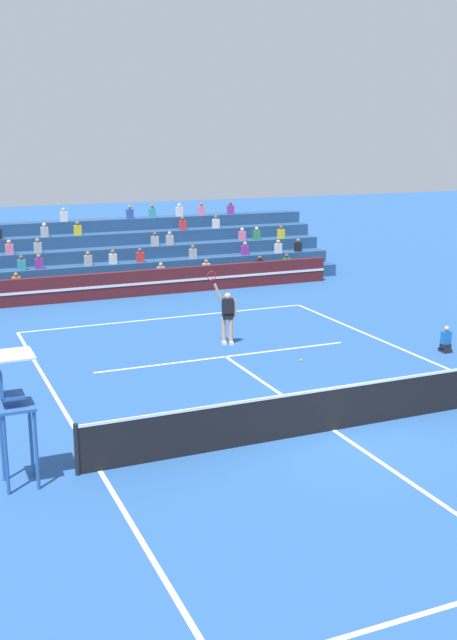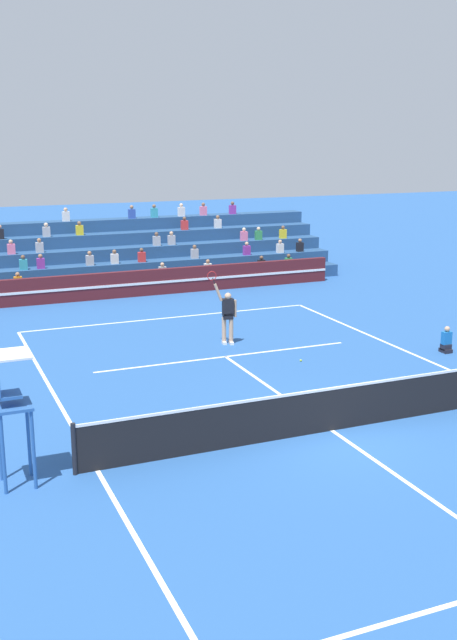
{
  "view_description": "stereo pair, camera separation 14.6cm",
  "coord_description": "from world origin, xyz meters",
  "px_view_note": "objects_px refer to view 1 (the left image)",
  "views": [
    {
      "loc": [
        -8.61,
        -13.93,
        6.66
      ],
      "look_at": [
        0.19,
        6.64,
        1.1
      ],
      "focal_mm": 42.0,
      "sensor_mm": 36.0,
      "label": 1
    },
    {
      "loc": [
        -8.47,
        -13.99,
        6.66
      ],
      "look_at": [
        0.19,
        6.64,
        1.1
      ],
      "focal_mm": 42.0,
      "sensor_mm": 36.0,
      "label": 2
    }
  ],
  "objects_px": {
    "umpire_chair": "(13,402)",
    "ball_kid_courtside": "(446,342)",
    "tennis_ball": "(301,360)",
    "tennis_player": "(227,315)"
  },
  "relations": [
    {
      "from": "tennis_ball",
      "to": "ball_kid_courtside",
      "type": "bearing_deg",
      "value": -10.85
    },
    {
      "from": "umpire_chair",
      "to": "ball_kid_courtside",
      "type": "distance_m",
      "value": 14.37
    },
    {
      "from": "tennis_ball",
      "to": "umpire_chair",
      "type": "bearing_deg",
      "value": -150.53
    },
    {
      "from": "umpire_chair",
      "to": "ball_kid_courtside",
      "type": "xyz_separation_m",
      "value": [
        13.67,
        4.19,
        -1.39
      ]
    },
    {
      "from": "umpire_chair",
      "to": "ball_kid_courtside",
      "type": "relative_size",
      "value": 3.16
    },
    {
      "from": "ball_kid_courtside",
      "to": "tennis_player",
      "type": "height_order",
      "value": "tennis_player"
    },
    {
      "from": "umpire_chair",
      "to": "tennis_player",
      "type": "xyz_separation_m",
      "value": [
        7.71,
        7.75,
        -0.73
      ]
    },
    {
      "from": "umpire_chair",
      "to": "tennis_ball",
      "type": "relative_size",
      "value": 39.26
    },
    {
      "from": "umpire_chair",
      "to": "ball_kid_courtside",
      "type": "bearing_deg",
      "value": 17.05
    },
    {
      "from": "ball_kid_courtside",
      "to": "tennis_ball",
      "type": "relative_size",
      "value": 12.43
    }
  ]
}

